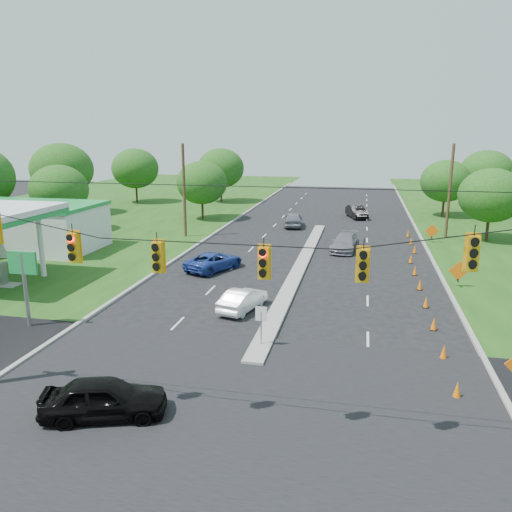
% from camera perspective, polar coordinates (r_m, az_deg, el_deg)
% --- Properties ---
extents(ground, '(160.00, 160.00, 0.00)m').
position_cam_1_polar(ground, '(19.05, -3.21, -17.66)').
color(ground, black).
rests_on(ground, ground).
extents(cross_street, '(160.00, 14.00, 0.02)m').
position_cam_1_polar(cross_street, '(19.05, -3.21, -17.66)').
color(cross_street, black).
rests_on(cross_street, ground).
extents(curb_left, '(0.25, 110.00, 0.16)m').
position_cam_1_polar(curb_left, '(48.91, -5.39, 2.09)').
color(curb_left, gray).
rests_on(curb_left, ground).
extents(curb_right, '(0.25, 110.00, 0.16)m').
position_cam_1_polar(curb_right, '(47.05, 18.80, 0.92)').
color(curb_right, gray).
rests_on(curb_right, ground).
extents(median, '(1.00, 34.00, 0.18)m').
position_cam_1_polar(median, '(38.22, 5.10, -1.27)').
color(median, gray).
rests_on(median, ground).
extents(median_sign, '(0.55, 0.06, 2.05)m').
position_cam_1_polar(median_sign, '(23.66, 0.59, -7.16)').
color(median_sign, gray).
rests_on(median_sign, ground).
extents(signal_span, '(25.60, 0.32, 9.00)m').
position_cam_1_polar(signal_span, '(16.09, -4.57, -4.23)').
color(signal_span, '#422D1C').
rests_on(signal_span, ground).
extents(utility_pole_far_left, '(0.28, 0.28, 9.00)m').
position_cam_1_polar(utility_pole_far_left, '(48.97, -8.21, 7.36)').
color(utility_pole_far_left, '#422D1C').
rests_on(utility_pole_far_left, ground).
extents(utility_pole_far_right, '(0.28, 0.28, 9.00)m').
position_cam_1_polar(utility_pole_far_right, '(51.57, 21.25, 6.88)').
color(utility_pole_far_right, '#422D1C').
rests_on(utility_pole_far_right, ground).
extents(gas_station, '(18.40, 19.70, 5.20)m').
position_cam_1_polar(gas_station, '(46.13, -25.57, 3.32)').
color(gas_station, white).
rests_on(gas_station, ground).
extents(cone_0, '(0.32, 0.32, 0.70)m').
position_cam_1_polar(cone_0, '(21.33, 22.00, -13.99)').
color(cone_0, orange).
rests_on(cone_0, ground).
extents(cone_1, '(0.32, 0.32, 0.70)m').
position_cam_1_polar(cone_1, '(24.45, 20.66, -10.21)').
color(cone_1, orange).
rests_on(cone_1, ground).
extents(cone_2, '(0.32, 0.32, 0.70)m').
position_cam_1_polar(cone_2, '(27.66, 19.65, -7.29)').
color(cone_2, orange).
rests_on(cone_2, ground).
extents(cone_3, '(0.32, 0.32, 0.70)m').
position_cam_1_polar(cone_3, '(30.93, 18.86, -4.99)').
color(cone_3, orange).
rests_on(cone_3, ground).
extents(cone_4, '(0.32, 0.32, 0.70)m').
position_cam_1_polar(cone_4, '(34.25, 18.23, -3.12)').
color(cone_4, orange).
rests_on(cone_4, ground).
extents(cone_5, '(0.32, 0.32, 0.70)m').
position_cam_1_polar(cone_5, '(37.60, 17.71, -1.59)').
color(cone_5, orange).
rests_on(cone_5, ground).
extents(cone_6, '(0.32, 0.32, 0.70)m').
position_cam_1_polar(cone_6, '(40.97, 17.28, -0.31)').
color(cone_6, orange).
rests_on(cone_6, ground).
extents(cone_7, '(0.32, 0.32, 0.70)m').
position_cam_1_polar(cone_7, '(44.42, 17.68, 0.74)').
color(cone_7, orange).
rests_on(cone_7, ground).
extents(cone_8, '(0.32, 0.32, 0.70)m').
position_cam_1_polar(cone_8, '(47.83, 17.31, 1.67)').
color(cone_8, orange).
rests_on(cone_8, ground).
extents(cone_9, '(0.32, 0.32, 0.70)m').
position_cam_1_polar(cone_9, '(51.25, 16.99, 2.48)').
color(cone_9, orange).
rests_on(cone_9, ground).
extents(work_sign_1, '(1.27, 0.58, 1.37)m').
position_cam_1_polar(work_sign_1, '(35.37, 22.14, -1.68)').
color(work_sign_1, black).
rests_on(work_sign_1, ground).
extents(work_sign_2, '(1.27, 0.58, 1.37)m').
position_cam_1_polar(work_sign_2, '(48.87, 19.46, 2.64)').
color(work_sign_2, black).
rests_on(work_sign_2, ground).
extents(tree_2, '(5.88, 5.88, 6.86)m').
position_cam_1_polar(tree_2, '(55.12, -21.60, 7.08)').
color(tree_2, black).
rests_on(tree_2, ground).
extents(tree_3, '(7.56, 7.56, 8.82)m').
position_cam_1_polar(tree_3, '(66.63, -21.31, 9.20)').
color(tree_3, black).
rests_on(tree_3, ground).
extents(tree_4, '(6.72, 6.72, 7.84)m').
position_cam_1_polar(tree_4, '(75.16, -13.64, 9.70)').
color(tree_4, black).
rests_on(tree_4, ground).
extents(tree_5, '(5.88, 5.88, 6.86)m').
position_cam_1_polar(tree_5, '(58.87, -6.21, 8.34)').
color(tree_5, black).
rests_on(tree_5, ground).
extents(tree_6, '(6.72, 6.72, 7.84)m').
position_cam_1_polar(tree_6, '(73.69, -4.03, 9.97)').
color(tree_6, black).
rests_on(tree_6, ground).
extents(tree_9, '(5.88, 5.88, 6.86)m').
position_cam_1_polar(tree_9, '(51.28, 25.28, 6.28)').
color(tree_9, black).
rests_on(tree_9, ground).
extents(tree_11, '(6.72, 6.72, 7.84)m').
position_cam_1_polar(tree_11, '(72.51, 24.82, 8.68)').
color(tree_11, black).
rests_on(tree_11, ground).
extents(tree_12, '(5.88, 5.88, 6.86)m').
position_cam_1_polar(tree_12, '(64.60, 20.84, 8.01)').
color(tree_12, black).
rests_on(tree_12, ground).
extents(black_sedan, '(4.75, 3.05, 1.50)m').
position_cam_1_polar(black_sedan, '(19.29, -16.95, -15.29)').
color(black_sedan, black).
rests_on(black_sedan, ground).
extents(white_sedan, '(2.30, 4.11, 1.28)m').
position_cam_1_polar(white_sedan, '(28.81, -1.52, -4.98)').
color(white_sedan, white).
rests_on(white_sedan, ground).
extents(blue_pickup, '(4.06, 5.36, 1.35)m').
position_cam_1_polar(blue_pickup, '(37.27, -4.82, -0.58)').
color(blue_pickup, navy).
rests_on(blue_pickup, ground).
extents(silver_car_far, '(2.60, 5.19, 1.45)m').
position_cam_1_polar(silver_car_far, '(43.86, 10.11, 1.52)').
color(silver_car_far, gray).
rests_on(silver_car_far, ground).
extents(silver_car_oncoming, '(2.42, 4.91, 1.61)m').
position_cam_1_polar(silver_car_oncoming, '(54.55, 4.30, 4.20)').
color(silver_car_oncoming, slate).
rests_on(silver_car_oncoming, ground).
extents(dark_car_receding, '(2.92, 4.85, 1.51)m').
position_cam_1_polar(dark_car_receding, '(61.26, 11.42, 4.98)').
color(dark_car_receding, black).
rests_on(dark_car_receding, ground).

